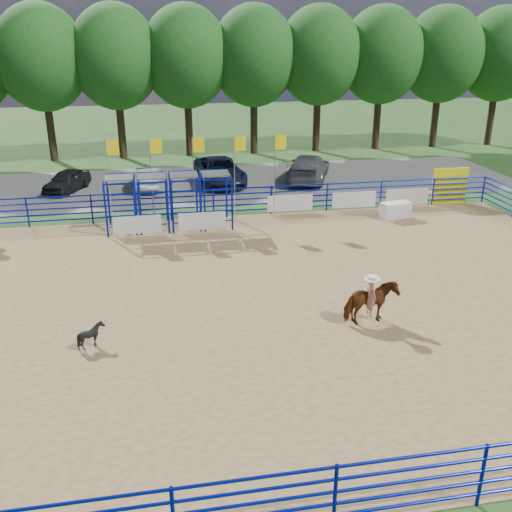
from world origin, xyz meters
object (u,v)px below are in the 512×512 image
at_px(horse_and_rider, 371,300).
at_px(car_c, 220,171).
at_px(calf, 91,335).
at_px(car_a, 67,181).
at_px(announcer_table, 395,210).
at_px(car_b, 149,178).
at_px(car_d, 308,168).

height_order(horse_and_rider, car_c, horse_and_rider).
xyz_separation_m(calf, car_c, (6.25, 19.15, 0.38)).
bearing_deg(car_a, announcer_table, -3.43).
height_order(announcer_table, car_b, car_b).
relative_size(car_a, car_b, 0.96).
distance_m(calf, car_d, 22.27).
distance_m(car_a, car_c, 9.16).
bearing_deg(car_d, car_c, 19.06).
bearing_deg(car_b, car_a, 1.34).
height_order(announcer_table, horse_and_rider, horse_and_rider).
xyz_separation_m(car_a, car_c, (9.15, 0.23, 0.15)).
relative_size(announcer_table, car_c, 0.26).
bearing_deg(announcer_table, car_b, 145.79).
distance_m(horse_and_rider, car_b, 20.04).
height_order(horse_and_rider, car_d, horse_and_rider).
xyz_separation_m(announcer_table, car_a, (-17.05, 8.51, 0.23)).
relative_size(announcer_table, horse_and_rider, 0.65).
bearing_deg(horse_and_rider, car_c, 97.38).
distance_m(car_a, car_b, 4.79).
relative_size(horse_and_rider, car_d, 0.41).
bearing_deg(horse_and_rider, car_d, 80.59).
bearing_deg(car_d, car_a, 21.94).
relative_size(car_a, car_d, 0.66).
distance_m(announcer_table, car_c, 11.79).
distance_m(announcer_table, calf, 17.56).
height_order(announcer_table, car_c, car_c).
bearing_deg(car_b, horse_and_rider, 113.44).
height_order(horse_and_rider, calf, horse_and_rider).
height_order(calf, car_a, car_a).
height_order(announcer_table, car_a, car_a).
bearing_deg(announcer_table, horse_and_rider, -117.27).
height_order(car_b, car_c, car_c).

